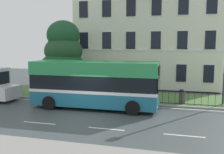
# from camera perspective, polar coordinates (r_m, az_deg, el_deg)

# --- Properties ---
(ground_plane) EXTENTS (60.00, 56.00, 0.18)m
(ground_plane) POSITION_cam_1_polar(r_m,az_deg,el_deg) (16.72, -5.39, -8.25)
(ground_plane) COLOR #3E4648
(georgian_townhouse) EXTENTS (14.93, 8.39, 11.62)m
(georgian_townhouse) POSITION_cam_1_polar(r_m,az_deg,el_deg) (28.86, 8.23, 10.13)
(georgian_townhouse) COLOR silver
(georgian_townhouse) RESTS_ON ground_plane
(iron_verge_railing) EXTENTS (17.45, 0.04, 0.97)m
(iron_verge_railing) POSITION_cam_1_polar(r_m,az_deg,el_deg) (19.32, 4.52, -4.20)
(iron_verge_railing) COLOR black
(iron_verge_railing) RESTS_ON ground_plane
(evergreen_tree) EXTENTS (4.53, 4.46, 6.93)m
(evergreen_tree) POSITION_cam_1_polar(r_m,az_deg,el_deg) (23.68, -10.75, 3.14)
(evergreen_tree) COLOR #423328
(evergreen_tree) RESTS_ON ground_plane
(single_decker_bus) EXTENTS (8.94, 2.81, 3.32)m
(single_decker_bus) POSITION_cam_1_polar(r_m,az_deg,el_deg) (17.73, -3.89, -1.54)
(single_decker_bus) COLOR #1D6681
(single_decker_bus) RESTS_ON ground_plane
(litter_bin) EXTENTS (0.49, 0.49, 1.05)m
(litter_bin) POSITION_cam_1_polar(r_m,az_deg,el_deg) (19.58, 15.64, -4.22)
(litter_bin) COLOR #4C4742
(litter_bin) RESTS_ON ground_plane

